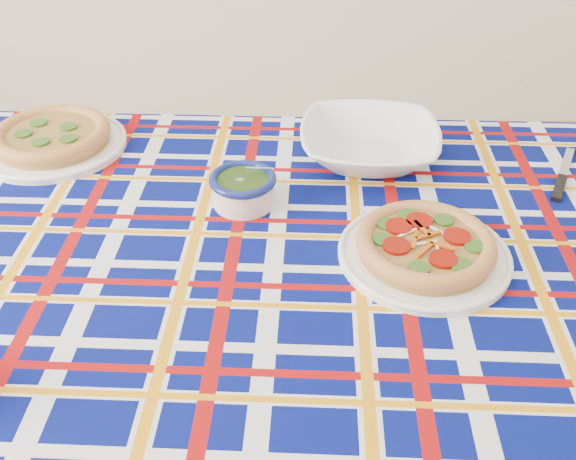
{
  "coord_description": "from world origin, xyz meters",
  "views": [
    {
      "loc": [
        0.09,
        -0.57,
        1.31
      ],
      "look_at": [
        0.11,
        0.24,
        0.71
      ],
      "focal_mm": 40.0,
      "sensor_mm": 36.0,
      "label": 1
    }
  ],
  "objects_px": {
    "serving_bowl": "(369,144)",
    "dining_table": "(315,287)",
    "pesto_bowl": "(243,187)",
    "main_focaccia_plate": "(426,244)"
  },
  "relations": [
    {
      "from": "serving_bowl",
      "to": "dining_table",
      "type": "bearing_deg",
      "value": -112.03
    },
    {
      "from": "dining_table",
      "to": "serving_bowl",
      "type": "distance_m",
      "value": 0.33
    },
    {
      "from": "dining_table",
      "to": "pesto_bowl",
      "type": "relative_size",
      "value": 13.29
    },
    {
      "from": "main_focaccia_plate",
      "to": "pesto_bowl",
      "type": "bearing_deg",
      "value": 150.84
    },
    {
      "from": "pesto_bowl",
      "to": "main_focaccia_plate",
      "type": "bearing_deg",
      "value": -29.16
    },
    {
      "from": "dining_table",
      "to": "main_focaccia_plate",
      "type": "height_order",
      "value": "main_focaccia_plate"
    },
    {
      "from": "main_focaccia_plate",
      "to": "pesto_bowl",
      "type": "distance_m",
      "value": 0.32
    },
    {
      "from": "main_focaccia_plate",
      "to": "serving_bowl",
      "type": "xyz_separation_m",
      "value": [
        -0.05,
        0.3,
        0.01
      ]
    },
    {
      "from": "dining_table",
      "to": "pesto_bowl",
      "type": "height_order",
      "value": "pesto_bowl"
    },
    {
      "from": "main_focaccia_plate",
      "to": "dining_table",
      "type": "bearing_deg",
      "value": 173.83
    }
  ]
}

